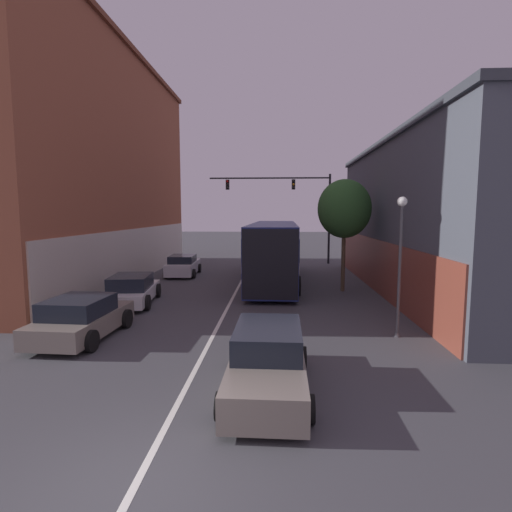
{
  "coord_description": "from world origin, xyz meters",
  "views": [
    {
      "loc": [
        2.17,
        -5.46,
        4.21
      ],
      "look_at": [
        1.03,
        16.13,
        1.82
      ],
      "focal_mm": 28.0,
      "sensor_mm": 36.0,
      "label": 1
    }
  ],
  "objects_px": {
    "parked_car_left_near": "(183,266)",
    "street_lamp": "(400,255)",
    "parked_car_left_mid": "(132,290)",
    "parked_car_left_far": "(81,319)",
    "hatchback_foreground": "(268,361)",
    "bus": "(274,249)",
    "traffic_signal_gantry": "(294,199)",
    "street_tree_near": "(344,209)"
  },
  "relations": [
    {
      "from": "parked_car_left_mid",
      "to": "traffic_signal_gantry",
      "type": "distance_m",
      "value": 17.74
    },
    {
      "from": "parked_car_left_mid",
      "to": "hatchback_foreground",
      "type": "bearing_deg",
      "value": -150.06
    },
    {
      "from": "parked_car_left_far",
      "to": "traffic_signal_gantry",
      "type": "distance_m",
      "value": 22.12
    },
    {
      "from": "traffic_signal_gantry",
      "to": "parked_car_left_far",
      "type": "bearing_deg",
      "value": -111.33
    },
    {
      "from": "bus",
      "to": "traffic_signal_gantry",
      "type": "xyz_separation_m",
      "value": [
        1.55,
        8.86,
        3.31
      ]
    },
    {
      "from": "parked_car_left_near",
      "to": "parked_car_left_mid",
      "type": "distance_m",
      "value": 8.4
    },
    {
      "from": "parked_car_left_mid",
      "to": "parked_car_left_far",
      "type": "distance_m",
      "value": 5.02
    },
    {
      "from": "parked_car_left_near",
      "to": "street_lamp",
      "type": "height_order",
      "value": "street_lamp"
    },
    {
      "from": "hatchback_foreground",
      "to": "parked_car_left_far",
      "type": "distance_m",
      "value": 7.21
    },
    {
      "from": "bus",
      "to": "parked_car_left_mid",
      "type": "bearing_deg",
      "value": 135.18
    },
    {
      "from": "parked_car_left_mid",
      "to": "street_lamp",
      "type": "height_order",
      "value": "street_lamp"
    },
    {
      "from": "bus",
      "to": "street_tree_near",
      "type": "distance_m",
      "value": 5.15
    },
    {
      "from": "parked_car_left_mid",
      "to": "traffic_signal_gantry",
      "type": "height_order",
      "value": "traffic_signal_gantry"
    },
    {
      "from": "hatchback_foreground",
      "to": "parked_car_left_mid",
      "type": "distance_m",
      "value": 10.68
    },
    {
      "from": "parked_car_left_far",
      "to": "street_tree_near",
      "type": "distance_m",
      "value": 13.73
    },
    {
      "from": "street_lamp",
      "to": "street_tree_near",
      "type": "xyz_separation_m",
      "value": [
        -0.57,
        7.88,
        1.57
      ]
    },
    {
      "from": "bus",
      "to": "hatchback_foreground",
      "type": "height_order",
      "value": "bus"
    },
    {
      "from": "parked_car_left_far",
      "to": "street_lamp",
      "type": "xyz_separation_m",
      "value": [
        10.6,
        0.75,
        2.12
      ]
    },
    {
      "from": "bus",
      "to": "street_lamp",
      "type": "distance_m",
      "value": 11.41
    },
    {
      "from": "bus",
      "to": "hatchback_foreground",
      "type": "distance_m",
      "value": 14.85
    },
    {
      "from": "street_lamp",
      "to": "hatchback_foreground",
      "type": "bearing_deg",
      "value": -135.29
    },
    {
      "from": "parked_car_left_far",
      "to": "hatchback_foreground",
      "type": "bearing_deg",
      "value": -116.54
    },
    {
      "from": "bus",
      "to": "street_lamp",
      "type": "height_order",
      "value": "street_lamp"
    },
    {
      "from": "bus",
      "to": "street_lamp",
      "type": "xyz_separation_m",
      "value": [
        4.28,
        -10.54,
        0.81
      ]
    },
    {
      "from": "street_lamp",
      "to": "parked_car_left_mid",
      "type": "bearing_deg",
      "value": 158.32
    },
    {
      "from": "traffic_signal_gantry",
      "to": "street_tree_near",
      "type": "bearing_deg",
      "value": -79.36
    },
    {
      "from": "parked_car_left_near",
      "to": "street_lamp",
      "type": "relative_size",
      "value": 0.9
    },
    {
      "from": "bus",
      "to": "hatchback_foreground",
      "type": "relative_size",
      "value": 2.76
    },
    {
      "from": "bus",
      "to": "street_tree_near",
      "type": "relative_size",
      "value": 2.17
    },
    {
      "from": "parked_car_left_near",
      "to": "street_tree_near",
      "type": "distance_m",
      "value": 11.5
    },
    {
      "from": "hatchback_foreground",
      "to": "street_tree_near",
      "type": "xyz_separation_m",
      "value": [
        3.73,
        12.13,
        3.67
      ]
    },
    {
      "from": "parked_car_left_mid",
      "to": "street_lamp",
      "type": "bearing_deg",
      "value": -118.84
    },
    {
      "from": "parked_car_left_near",
      "to": "traffic_signal_gantry",
      "type": "xyz_separation_m",
      "value": [
        7.62,
        6.74,
        4.65
      ]
    },
    {
      "from": "parked_car_left_far",
      "to": "street_tree_near",
      "type": "height_order",
      "value": "street_tree_near"
    },
    {
      "from": "hatchback_foreground",
      "to": "traffic_signal_gantry",
      "type": "bearing_deg",
      "value": -2.98
    },
    {
      "from": "hatchback_foreground",
      "to": "parked_car_left_far",
      "type": "xyz_separation_m",
      "value": [
        -6.31,
        3.5,
        -0.02
      ]
    },
    {
      "from": "parked_car_left_mid",
      "to": "parked_car_left_near",
      "type": "bearing_deg",
      "value": -9.79
    },
    {
      "from": "street_tree_near",
      "to": "bus",
      "type": "bearing_deg",
      "value": 144.35
    },
    {
      "from": "bus",
      "to": "traffic_signal_gantry",
      "type": "bearing_deg",
      "value": -8.94
    },
    {
      "from": "bus",
      "to": "parked_car_left_far",
      "type": "xyz_separation_m",
      "value": [
        -6.32,
        -11.29,
        -1.31
      ]
    },
    {
      "from": "parked_car_left_mid",
      "to": "bus",
      "type": "bearing_deg",
      "value": -52.97
    },
    {
      "from": "parked_car_left_near",
      "to": "parked_car_left_mid",
      "type": "xyz_separation_m",
      "value": [
        -0.39,
        -8.39,
        -0.01
      ]
    }
  ]
}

